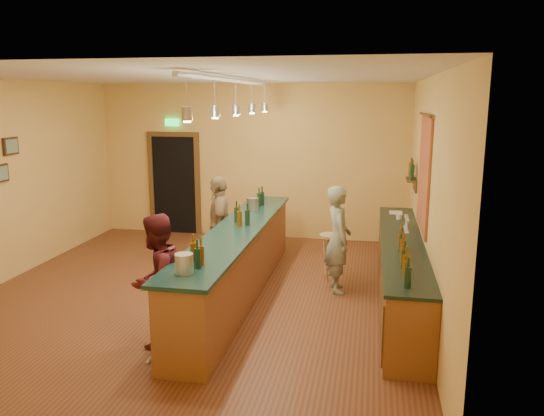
% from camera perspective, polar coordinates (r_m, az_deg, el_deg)
% --- Properties ---
extents(floor, '(7.00, 7.00, 0.00)m').
position_cam_1_polar(floor, '(8.24, -7.75, -9.03)').
color(floor, '#602C1B').
rests_on(floor, ground).
extents(ceiling, '(6.50, 7.00, 0.02)m').
position_cam_1_polar(ceiling, '(7.71, -8.42, 13.80)').
color(ceiling, silver).
rests_on(ceiling, wall_back).
extents(wall_back, '(6.50, 0.02, 3.20)m').
position_cam_1_polar(wall_back, '(11.15, -2.27, 5.02)').
color(wall_back, gold).
rests_on(wall_back, floor).
extents(wall_front, '(6.50, 0.02, 3.20)m').
position_cam_1_polar(wall_front, '(4.73, -21.88, -5.21)').
color(wall_front, gold).
rests_on(wall_front, floor).
extents(wall_left, '(0.02, 7.00, 3.20)m').
position_cam_1_polar(wall_left, '(9.38, -27.24, 2.43)').
color(wall_left, gold).
rests_on(wall_left, floor).
extents(wall_right, '(0.02, 7.00, 3.20)m').
position_cam_1_polar(wall_right, '(7.44, 16.36, 1.14)').
color(wall_right, gold).
rests_on(wall_right, floor).
extents(doorway, '(1.15, 0.09, 2.48)m').
position_cam_1_polar(doorway, '(11.69, -10.43, 2.80)').
color(doorway, black).
rests_on(doorway, wall_back).
extents(tapestry, '(0.03, 1.40, 1.60)m').
position_cam_1_polar(tapestry, '(7.79, 16.05, 3.49)').
color(tapestry, '#AA2222').
rests_on(tapestry, wall_right).
extents(bottle_shelf, '(0.17, 0.55, 0.54)m').
position_cam_1_polar(bottle_shelf, '(9.29, 14.83, 3.68)').
color(bottle_shelf, '#523518').
rests_on(bottle_shelf, wall_right).
extents(back_counter, '(0.60, 4.55, 1.27)m').
position_cam_1_polar(back_counter, '(7.86, 13.72, -6.54)').
color(back_counter, brown).
rests_on(back_counter, floor).
extents(tasting_bar, '(0.73, 5.10, 1.38)m').
position_cam_1_polar(tasting_bar, '(7.87, -3.70, -5.27)').
color(tasting_bar, brown).
rests_on(tasting_bar, floor).
extents(pendant_track, '(0.11, 4.60, 0.50)m').
position_cam_1_polar(pendant_track, '(7.53, -3.93, 12.29)').
color(pendant_track, silver).
rests_on(pendant_track, ceiling).
extents(bartender, '(0.53, 0.68, 1.63)m').
position_cam_1_polar(bartender, '(8.08, 7.13, -3.35)').
color(bartender, gray).
rests_on(bartender, floor).
extents(customer_a, '(0.79, 0.91, 1.60)m').
position_cam_1_polar(customer_a, '(6.46, -12.29, -7.61)').
color(customer_a, '#59191E').
rests_on(customer_a, floor).
extents(customer_b, '(0.65, 1.05, 1.67)m').
position_cam_1_polar(customer_b, '(8.82, -5.66, -1.90)').
color(customer_b, '#997A51').
rests_on(customer_b, floor).
extents(bar_stool, '(0.37, 0.37, 0.75)m').
position_cam_1_polar(bar_stool, '(8.63, 6.35, -3.77)').
color(bar_stool, '#987144').
rests_on(bar_stool, floor).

